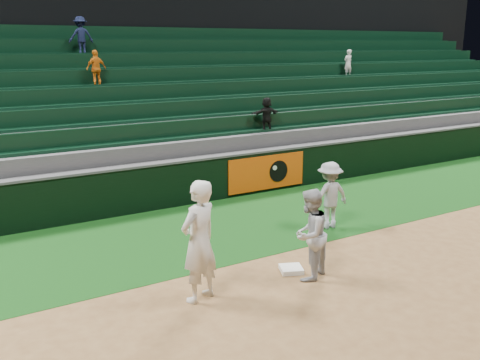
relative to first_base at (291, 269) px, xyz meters
The scene contains 9 objects.
ground 0.23m from the first_base, 168.27° to the right, with size 70.00×70.00×0.00m, color brown.
foul_grass 2.96m from the first_base, 94.22° to the left, with size 36.00×4.20×0.01m, color #0D350F.
upper_deck 18.40m from the first_base, 90.72° to the left, with size 40.00×12.00×12.00m, color black.
first_base is the anchor object (origin of this frame).
first_baseman 2.26m from the first_base, behind, with size 0.77×0.50×2.11m, color silver.
baserunner 0.91m from the first_base, 75.53° to the right, with size 0.83×0.65×1.71m, color #ABAFB6.
base_coach 2.87m from the first_base, 35.01° to the left, with size 1.03×0.59×1.59m, color #9EA0AB.
field_wall 5.19m from the first_base, 92.13° to the left, with size 36.00×0.45×1.25m.
stadium_seating 9.08m from the first_base, 91.41° to the left, with size 36.00×5.95×5.10m.
Camera 1 is at (-5.57, -7.58, 4.24)m, focal length 40.00 mm.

